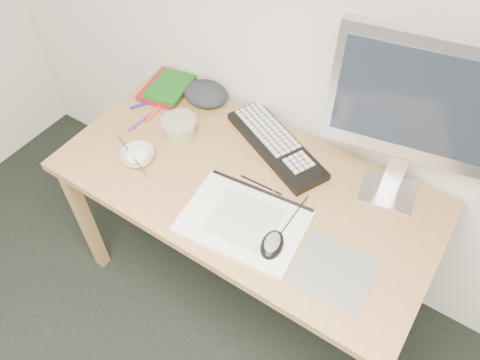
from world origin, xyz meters
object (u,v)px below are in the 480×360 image
(desk, at_px, (245,196))
(rice_bowl, at_px, (138,156))
(keyboard, at_px, (276,145))
(monitor, at_px, (419,107))
(sketchpad, at_px, (244,221))

(desk, distance_m, rice_bowl, 0.43)
(keyboard, height_order, rice_bowl, rice_bowl)
(desk, distance_m, monitor, 0.70)
(keyboard, xyz_separation_m, monitor, (0.45, 0.03, 0.38))
(desk, bearing_deg, rice_bowl, -161.93)
(sketchpad, bearing_deg, monitor, 41.91)
(desk, height_order, monitor, monitor)
(sketchpad, bearing_deg, desk, 115.10)
(desk, xyz_separation_m, sketchpad, (0.09, -0.15, 0.09))
(keyboard, xyz_separation_m, rice_bowl, (-0.40, -0.35, 0.01))
(desk, bearing_deg, monitor, 28.99)
(keyboard, bearing_deg, monitor, 29.34)
(monitor, height_order, rice_bowl, monitor)
(keyboard, bearing_deg, sketchpad, -51.22)
(desk, height_order, sketchpad, sketchpad)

